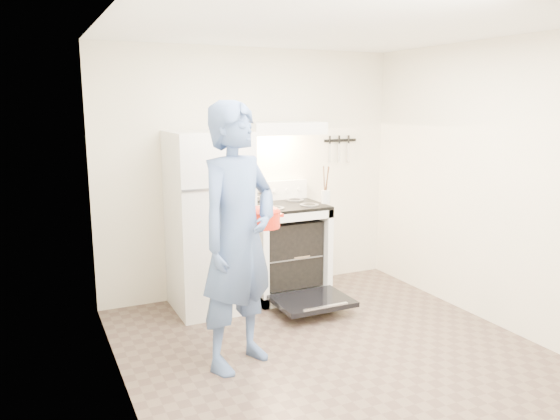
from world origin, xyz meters
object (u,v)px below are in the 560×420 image
object	(u,v)px
tea_kettle	(254,190)
stove_body	(285,251)
person	(238,238)
dutch_oven	(262,219)
refrigerator	(209,222)

from	to	relation	value
tea_kettle	stove_body	bearing A→B (deg)	-42.10
tea_kettle	person	distance (m)	1.63
stove_body	dutch_oven	bearing A→B (deg)	-125.80
refrigerator	person	bearing A→B (deg)	-97.79
refrigerator	dutch_oven	distance (m)	0.87
tea_kettle	person	bearing A→B (deg)	-116.69
stove_body	person	world-z (taller)	person
person	dutch_oven	xyz separation A→B (m)	(0.36, 0.38, 0.03)
dutch_oven	refrigerator	bearing A→B (deg)	103.07
refrigerator	dutch_oven	world-z (taller)	refrigerator
refrigerator	tea_kettle	world-z (taller)	refrigerator
stove_body	dutch_oven	size ratio (longest dim) A/B	2.56
person	tea_kettle	bearing A→B (deg)	36.96
refrigerator	stove_body	distance (m)	0.90
stove_body	person	xyz separation A→B (m)	(-0.98, -1.24, 0.53)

